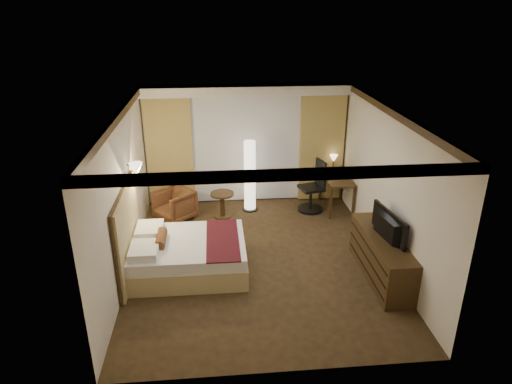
{
  "coord_description": "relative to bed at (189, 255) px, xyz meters",
  "views": [
    {
      "loc": [
        -0.71,
        -7.13,
        4.32
      ],
      "look_at": [
        0.0,
        0.4,
        1.15
      ],
      "focal_mm": 32.0,
      "sensor_mm": 36.0,
      "label": 1
    }
  ],
  "objects": [
    {
      "name": "desk_lamp",
      "position": [
        3.17,
        2.67,
        0.64
      ],
      "size": [
        0.18,
        0.18,
        0.34
      ],
      "primitive_type": null,
      "color": "#FFD899",
      "rests_on": "desk"
    },
    {
      "name": "left_wall",
      "position": [
        -1.03,
        0.25,
        1.07
      ],
      "size": [
        0.02,
        5.5,
        2.7
      ],
      "primitive_type": "cube",
      "color": "silver",
      "rests_on": "floor"
    },
    {
      "name": "bed",
      "position": [
        0.0,
        0.0,
        0.0
      ],
      "size": [
        1.94,
        1.52,
        0.57
      ],
      "primitive_type": null,
      "color": "white",
      "rests_on": "floor"
    },
    {
      "name": "curtain_left_drape",
      "position": [
        -0.48,
        2.86,
        0.97
      ],
      "size": [
        1.0,
        0.14,
        2.45
      ],
      "primitive_type": "cube",
      "color": "tan",
      "rests_on": "back_wall"
    },
    {
      "name": "floor_lamp",
      "position": [
        1.25,
        2.38,
        0.52
      ],
      "size": [
        0.34,
        0.34,
        1.6
      ],
      "primitive_type": null,
      "color": "white",
      "rests_on": "floor"
    },
    {
      "name": "floor",
      "position": [
        1.22,
        0.25,
        -0.28
      ],
      "size": [
        4.5,
        5.5,
        0.01
      ],
      "primitive_type": "cube",
      "color": "#302212",
      "rests_on": "ground"
    },
    {
      "name": "right_wall",
      "position": [
        3.47,
        0.25,
        1.07
      ],
      "size": [
        0.02,
        5.5,
        2.7
      ],
      "primitive_type": "cube",
      "color": "silver",
      "rests_on": "floor"
    },
    {
      "name": "dresser",
      "position": [
        3.22,
        -0.5,
        0.09
      ],
      "size": [
        0.5,
        1.91,
        0.74
      ],
      "primitive_type": null,
      "color": "black",
      "rests_on": "floor"
    },
    {
      "name": "headboard",
      "position": [
        -0.98,
        0.0,
        0.47
      ],
      "size": [
        0.12,
        1.82,
        1.5
      ],
      "primitive_type": null,
      "color": "tan",
      "rests_on": "floor"
    },
    {
      "name": "ceiling",
      "position": [
        1.22,
        0.25,
        2.42
      ],
      "size": [
        4.5,
        5.5,
        0.01
      ],
      "primitive_type": "cube",
      "color": "white",
      "rests_on": "back_wall"
    },
    {
      "name": "armchair",
      "position": [
        -0.39,
        2.06,
        0.08
      ],
      "size": [
        0.96,
        0.96,
        0.72
      ],
      "primitive_type": "imported",
      "rotation": [
        0.0,
        0.0,
        -0.84
      ],
      "color": "#4E2217",
      "rests_on": "floor"
    },
    {
      "name": "crown_molding",
      "position": [
        1.22,
        0.25,
        2.36
      ],
      "size": [
        4.5,
        5.5,
        0.12
      ],
      "primitive_type": null,
      "color": "black",
      "rests_on": "ceiling"
    },
    {
      "name": "wall_sconce",
      "position": [
        -0.87,
        0.76,
        1.34
      ],
      "size": [
        0.24,
        0.24,
        0.24
      ],
      "primitive_type": null,
      "color": "white",
      "rests_on": "left_wall"
    },
    {
      "name": "desk",
      "position": [
        3.17,
        2.27,
        0.09
      ],
      "size": [
        0.55,
        1.11,
        0.75
      ],
      "primitive_type": null,
      "color": "black",
      "rests_on": "floor"
    },
    {
      "name": "television",
      "position": [
        3.19,
        -0.5,
        0.76
      ],
      "size": [
        0.75,
        1.11,
        0.14
      ],
      "primitive_type": "imported",
      "rotation": [
        0.0,
        0.0,
        1.72
      ],
      "color": "black",
      "rests_on": "dresser"
    },
    {
      "name": "back_wall",
      "position": [
        1.22,
        3.0,
        1.07
      ],
      "size": [
        4.5,
        0.02,
        2.7
      ],
      "primitive_type": "cube",
      "color": "silver",
      "rests_on": "floor"
    },
    {
      "name": "office_chair",
      "position": [
        2.58,
        2.22,
        0.29
      ],
      "size": [
        0.68,
        0.68,
        1.16
      ],
      "primitive_type": null,
      "rotation": [
        0.0,
        0.0,
        0.25
      ],
      "color": "black",
      "rests_on": "floor"
    },
    {
      "name": "soffit",
      "position": [
        1.22,
        2.75,
        2.32
      ],
      "size": [
        4.5,
        0.5,
        0.2
      ],
      "primitive_type": "cube",
      "color": "white",
      "rests_on": "ceiling"
    },
    {
      "name": "side_table",
      "position": [
        0.63,
        2.07,
        -0.01
      ],
      "size": [
        0.51,
        0.51,
        0.56
      ],
      "primitive_type": null,
      "color": "black",
      "rests_on": "floor"
    },
    {
      "name": "curtain_sheer",
      "position": [
        1.22,
        2.92,
        0.97
      ],
      "size": [
        2.48,
        0.04,
        2.45
      ],
      "primitive_type": "cube",
      "color": "silver",
      "rests_on": "back_wall"
    },
    {
      "name": "curtain_right_drape",
      "position": [
        2.92,
        2.86,
        0.97
      ],
      "size": [
        1.0,
        0.14,
        2.45
      ],
      "primitive_type": "cube",
      "color": "tan",
      "rests_on": "back_wall"
    }
  ]
}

